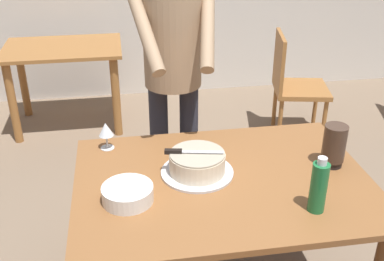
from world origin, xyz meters
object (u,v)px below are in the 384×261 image
plate_stack (128,194)px  background_chair_2 (293,82)px  cake_knife (182,152)px  cake_on_platter (197,164)px  main_dining_table (222,199)px  background_table (64,64)px  wine_glass_near (106,130)px  hurricane_lamp (334,145)px  person_cutting_cake (173,64)px  water_bottle (319,187)px

plate_stack → background_chair_2: (1.44, 1.84, -0.29)m
cake_knife → background_chair_2: size_ratio=0.30×
cake_on_platter → cake_knife: bearing=168.8°
main_dining_table → cake_on_platter: cake_on_platter is taller
cake_on_platter → cake_knife: (-0.07, 0.01, 0.06)m
background_table → wine_glass_near: bearing=-78.5°
hurricane_lamp → background_table: (-1.45, 2.23, -0.28)m
cake_knife → plate_stack: size_ratio=1.22×
hurricane_lamp → person_cutting_cake: size_ratio=0.12×
main_dining_table → hurricane_lamp: (0.54, 0.04, 0.22)m
wine_glass_near → cake_on_platter: bearing=-37.1°
cake_knife → person_cutting_cake: size_ratio=0.16×
water_bottle → person_cutting_cake: person_cutting_cake is taller
cake_knife → water_bottle: 0.63m
hurricane_lamp → background_table: bearing=123.0°
person_cutting_cake → background_table: bearing=116.1°
background_chair_2 → background_table: bearing=164.8°
person_cutting_cake → main_dining_table: bearing=-78.8°
wine_glass_near → background_table: wine_glass_near is taller
background_table → plate_stack: bearing=-78.8°
water_bottle → background_chair_2: water_bottle is taller
water_bottle → hurricane_lamp: bearing=56.6°
wine_glass_near → plate_stack: bearing=-79.8°
hurricane_lamp → wine_glass_near: bearing=162.2°
cake_knife → water_bottle: (0.51, -0.37, -0.00)m
wine_glass_near → water_bottle: size_ratio=0.58×
cake_on_platter → background_table: cake_on_platter is taller
main_dining_table → background_table: bearing=111.8°
cake_knife → background_table: bearing=108.4°
wine_glass_near → person_cutting_cake: bearing=39.7°
wine_glass_near → background_chair_2: (1.52, 1.37, -0.36)m
main_dining_table → plate_stack: size_ratio=6.15×
background_table → cake_knife: bearing=-71.6°
cake_on_platter → hurricane_lamp: bearing=-2.5°
water_bottle → background_table: bearing=115.8°
wine_glass_near → hurricane_lamp: (1.07, -0.34, 0.00)m
main_dining_table → water_bottle: bearing=-41.5°
cake_knife → wine_glass_near: size_ratio=1.87×
cake_knife → person_cutting_cake: (0.04, 0.62, 0.21)m
plate_stack → background_chair_2: 2.36m
cake_knife → plate_stack: (-0.26, -0.18, -0.08)m
water_bottle → cake_on_platter: bearing=140.9°
hurricane_lamp → person_cutting_cake: bearing=135.8°
main_dining_table → hurricane_lamp: size_ratio=6.45×
main_dining_table → background_chair_2: (1.00, 1.74, -0.14)m
water_bottle → hurricane_lamp: 0.39m
plate_stack → person_cutting_cake: size_ratio=0.13×
plate_stack → water_bottle: bearing=-14.0°
cake_on_platter → water_bottle: (0.44, -0.36, 0.06)m
main_dining_table → hurricane_lamp: hurricane_lamp is taller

